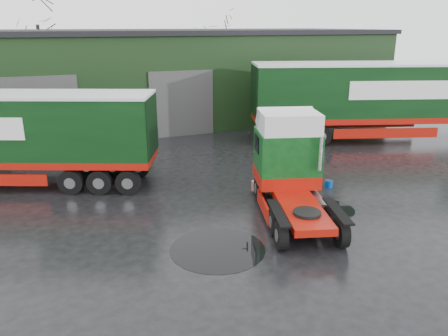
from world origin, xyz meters
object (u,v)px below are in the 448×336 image
(trailer_left, at_px, (2,140))
(tree_back_a, at_px, (40,48))
(wash_bucket, at_px, (329,184))
(tree_back_b, at_px, (215,55))
(hero_tractor, at_px, (297,171))
(warehouse, at_px, (159,75))
(lorry_right, at_px, (368,102))

(trailer_left, bearing_deg, tree_back_a, 17.93)
(wash_bucket, bearing_deg, trailer_left, 157.59)
(tree_back_b, bearing_deg, hero_tractor, -104.58)
(hero_tractor, distance_m, wash_bucket, 4.18)
(tree_back_a, bearing_deg, tree_back_b, 0.00)
(tree_back_a, distance_m, tree_back_b, 16.03)
(tree_back_b, bearing_deg, tree_back_a, 180.00)
(warehouse, relative_size, wash_bucket, 99.11)
(trailer_left, relative_size, lorry_right, 0.74)
(lorry_right, height_order, tree_back_a, tree_back_a)
(trailer_left, height_order, lorry_right, lorry_right)
(hero_tractor, distance_m, tree_back_b, 30.57)
(warehouse, height_order, lorry_right, warehouse)
(hero_tractor, relative_size, tree_back_a, 0.62)
(lorry_right, height_order, tree_back_b, tree_back_b)
(trailer_left, distance_m, tree_back_a, 22.09)
(warehouse, distance_m, tree_back_a, 12.90)
(hero_tractor, xyz_separation_m, lorry_right, (9.65, 8.52, 0.47))
(hero_tractor, xyz_separation_m, tree_back_a, (-8.32, 29.52, 2.92))
(warehouse, height_order, trailer_left, warehouse)
(lorry_right, bearing_deg, tree_back_a, -121.99)
(hero_tractor, height_order, lorry_right, lorry_right)
(lorry_right, xyz_separation_m, tree_back_b, (-1.97, 21.00, 1.45))
(hero_tractor, xyz_separation_m, tree_back_b, (7.68, 29.52, 1.92))
(wash_bucket, distance_m, tree_back_a, 29.78)
(lorry_right, distance_m, tree_back_a, 27.75)
(trailer_left, xyz_separation_m, tree_back_a, (1.50, 21.86, 2.74))
(warehouse, distance_m, tree_back_b, 12.82)
(lorry_right, xyz_separation_m, wash_bucket, (-6.64, -6.15, -2.15))
(warehouse, xyz_separation_m, tree_back_b, (8.00, 10.00, 0.59))
(hero_tractor, height_order, trailer_left, trailer_left)
(warehouse, distance_m, trailer_left, 15.24)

